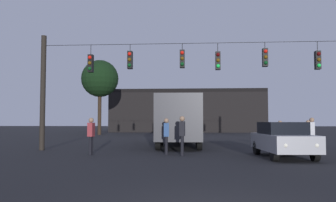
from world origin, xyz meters
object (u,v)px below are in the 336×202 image
city_bus (180,117)px  pedestrian_near_bus (166,134)px  pedestrian_crossing_center (280,134)px  tree_left_silhouette (100,79)px  car_near_right (283,139)px  pedestrian_crossing_left (308,134)px  pedestrian_crossing_right (312,133)px  pedestrian_far_side (182,133)px  pedestrian_trailing (91,134)px

city_bus → pedestrian_near_bus: bearing=-93.2°
city_bus → pedestrian_crossing_center: city_bus is taller
pedestrian_crossing_center → tree_left_silhouette: size_ratio=0.18×
car_near_right → pedestrian_crossing_left: (2.13, 3.35, 0.12)m
tree_left_silhouette → pedestrian_near_bus: bearing=-68.1°
pedestrian_crossing_right → pedestrian_far_side: 6.63m
pedestrian_crossing_left → pedestrian_trailing: bearing=-165.4°
car_near_right → pedestrian_near_bus: pedestrian_near_bus is taller
pedestrian_crossing_center → pedestrian_crossing_right: pedestrian_crossing_right is taller
pedestrian_crossing_left → city_bus: bearing=146.9°
pedestrian_crossing_center → tree_left_silhouette: tree_left_silhouette is taller
pedestrian_trailing → car_near_right: bearing=-3.8°
pedestrian_crossing_right → tree_left_silhouette: (-16.62, 22.30, 5.46)m
pedestrian_near_bus → pedestrian_far_side: size_ratio=0.95×
pedestrian_crossing_left → pedestrian_crossing_right: bearing=-96.9°
pedestrian_crossing_center → tree_left_silhouette: bearing=125.0°
car_near_right → pedestrian_crossing_right: size_ratio=2.54×
pedestrian_crossing_left → pedestrian_crossing_right: (-0.11, -0.93, 0.08)m
pedestrian_crossing_left → tree_left_silhouette: size_ratio=0.19×
city_bus → pedestrian_crossing_left: bearing=-33.1°
pedestrian_crossing_right → pedestrian_trailing: (-10.57, -1.85, -0.01)m
pedestrian_far_side → city_bus: bearing=93.0°
pedestrian_crossing_center → pedestrian_trailing: bearing=-165.3°
tree_left_silhouette → pedestrian_crossing_left: bearing=-51.9°
pedestrian_crossing_center → pedestrian_far_side: 5.51m
pedestrian_crossing_center → pedestrian_near_bus: size_ratio=0.94×
car_near_right → pedestrian_crossing_center: (0.61, 2.96, 0.10)m
car_near_right → tree_left_silhouette: (-14.61, 24.71, 5.65)m
city_bus → pedestrian_crossing_right: 8.66m
pedestrian_trailing → tree_left_silhouette: (-6.06, 24.15, 5.47)m
city_bus → pedestrian_trailing: size_ratio=6.43×
pedestrian_crossing_right → pedestrian_crossing_center: bearing=158.7°
city_bus → pedestrian_crossing_right: bearing=-38.7°
pedestrian_crossing_left → pedestrian_crossing_right: pedestrian_crossing_right is taller
car_near_right → pedestrian_near_bus: 5.20m
pedestrian_trailing → tree_left_silhouette: 25.50m
car_near_right → pedestrian_crossing_left: 3.97m
pedestrian_crossing_right → tree_left_silhouette: 28.34m
tree_left_silhouette → pedestrian_trailing: bearing=-75.9°
pedestrian_near_bus → pedestrian_trailing: bearing=-172.4°
pedestrian_trailing → pedestrian_far_side: (4.22, -0.04, 0.05)m
pedestrian_near_bus → pedestrian_crossing_left: bearing=17.8°
pedestrian_crossing_left → pedestrian_crossing_center: (-1.52, -0.38, -0.02)m
pedestrian_near_bus → pedestrian_trailing: (-3.46, -0.46, 0.01)m
city_bus → pedestrian_trailing: (-3.84, -7.24, -0.89)m
pedestrian_crossing_left → tree_left_silhouette: bearing=128.1°
city_bus → pedestrian_crossing_center: 7.26m
city_bus → pedestrian_crossing_left: (6.84, -4.45, -0.95)m
city_bus → pedestrian_crossing_center: bearing=-42.3°
car_near_right → city_bus: bearing=121.2°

